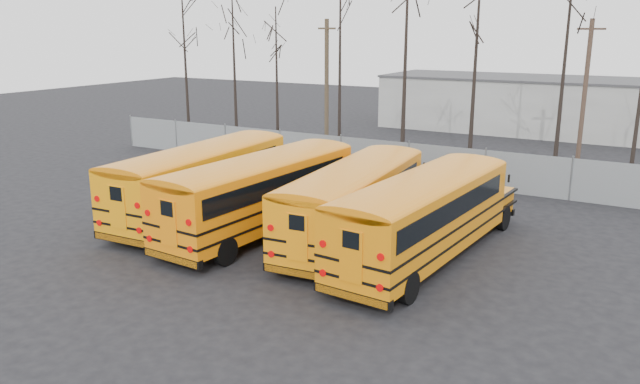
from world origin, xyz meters
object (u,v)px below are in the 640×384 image
Objects in this scene: utility_pole_right at (585,93)px; bus_c at (356,196)px; bus_a at (204,175)px; bus_b at (264,187)px; utility_pole_left at (327,88)px; bus_d at (426,210)px.

bus_c is at bearing -111.44° from utility_pole_right.
bus_a reaches higher than bus_b.
bus_b is at bearing -171.16° from bus_c.
utility_pole_left is (-8.52, 13.08, 2.50)m from bus_c.
bus_c is at bearing 172.74° from bus_d.
bus_a is 13.70m from utility_pole_left.
utility_pole_left is at bearing -166.73° from utility_pole_right.
utility_pole_right reaches higher than bus_c.
utility_pole_left reaches higher than utility_pole_right.
utility_pole_left is at bearing 114.00° from bus_b.
utility_pole_left is (-11.48, 13.72, 2.47)m from bus_d.
bus_a is 6.95m from bus_c.
bus_b is 6.53m from bus_d.
utility_pole_right is (8.95, 18.31, 2.43)m from bus_b.
bus_b is 1.01× the size of bus_d.
utility_pole_left reaches higher than bus_d.
utility_pole_left is 14.59m from utility_pole_right.
bus_c is 1.31× the size of utility_pole_left.
bus_c is 1.31× the size of utility_pole_right.
bus_d is (2.97, -0.64, 0.04)m from bus_c.
bus_a reaches higher than bus_c.
bus_a is at bearing -63.21° from utility_pole_left.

